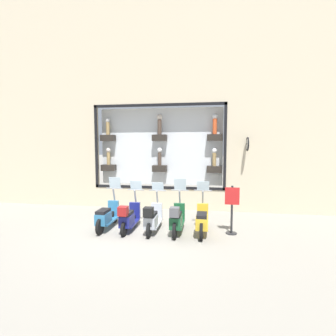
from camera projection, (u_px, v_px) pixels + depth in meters
name	position (u px, v px, depth m)	size (l,w,h in m)	color
ground_plane	(137.00, 235.00, 8.27)	(120.00, 120.00, 0.00)	gray
building_facade	(159.00, 84.00, 11.32)	(1.21, 36.00, 10.68)	beige
scooter_yellow_0	(202.00, 221.00, 8.30)	(1.81, 0.61, 1.59)	black
scooter_green_1	(177.00, 219.00, 8.36)	(1.80, 0.60, 1.67)	black
scooter_silver_2	(152.00, 219.00, 8.48)	(1.79, 0.60, 1.52)	black
scooter_navy_3	(129.00, 217.00, 8.60)	(1.79, 0.60, 1.56)	black
scooter_teal_4	(107.00, 216.00, 8.80)	(1.80, 0.60, 1.67)	black
shop_sign_post	(232.00, 208.00, 8.32)	(0.36, 0.45, 1.55)	#232326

